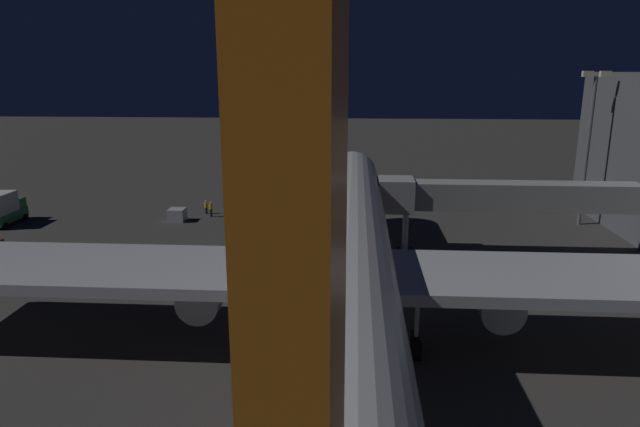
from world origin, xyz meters
TOP-DOWN VIEW (x-y plane):
  - ground_plane at (0.00, 0.00)m, footprint 320.00×320.00m
  - airliner_at_gate at (-0.00, 8.21)m, footprint 57.17×64.81m
  - jet_bridge at (-12.61, -12.08)m, footprint 23.68×3.40m
  - apron_floodlight_mast at (-25.50, -23.56)m, footprint 2.90×0.50m
  - catering_truck at (38.74, -19.33)m, footprint 2.36×5.38m
  - belt_loader at (13.24, -26.67)m, footprint 1.96×7.82m
  - baggage_container_near_belt at (20.00, -21.99)m, footprint 1.81×1.78m
  - ground_crew_near_nose_gear at (16.61, -24.10)m, footprint 0.40×0.40m
  - ground_crew_marshaller_fwd at (17.54, -25.48)m, footprint 0.40×0.40m
  - traffic_cone_nose_port at (-2.20, -23.00)m, footprint 0.36×0.36m
  - traffic_cone_nose_starboard at (2.20, -23.00)m, footprint 0.36×0.36m

SIDE VIEW (x-z plane):
  - ground_plane at x=0.00m, z-range 0.00..0.00m
  - traffic_cone_nose_port at x=-2.20m, z-range 0.00..0.55m
  - traffic_cone_nose_starboard at x=2.20m, z-range 0.00..0.55m
  - baggage_container_near_belt at x=20.00m, z-range 0.00..1.45m
  - belt_loader at x=13.24m, z-range -0.76..2.45m
  - ground_crew_marshaller_fwd at x=17.54m, z-range 0.08..1.72m
  - ground_crew_near_nose_gear at x=16.61m, z-range 0.09..1.90m
  - catering_truck at x=38.74m, z-range 0.01..3.69m
  - airliner_at_gate at x=0.00m, z-range -3.55..14.63m
  - jet_bridge at x=-12.61m, z-range 2.06..9.25m
  - apron_floodlight_mast at x=-25.50m, z-range 1.42..18.16m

